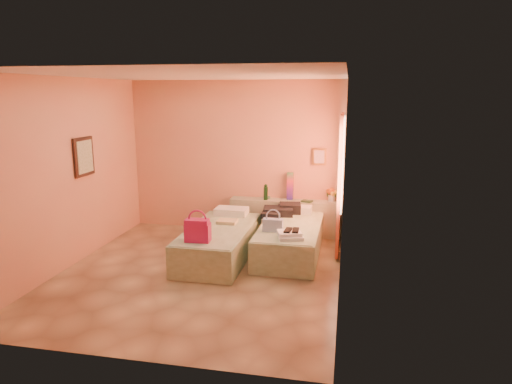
# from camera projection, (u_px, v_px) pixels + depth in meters

# --- Properties ---
(ground) EXTENTS (4.50, 4.50, 0.00)m
(ground) POSITION_uv_depth(u_px,v_px,m) (200.00, 273.00, 6.64)
(ground) COLOR tan
(ground) RESTS_ON ground
(room_walls) EXTENTS (4.02, 4.51, 2.81)m
(room_walls) POSITION_uv_depth(u_px,v_px,m) (222.00, 147.00, 6.77)
(room_walls) COLOR tan
(room_walls) RESTS_ON ground
(headboard_ledge) EXTENTS (2.05, 0.30, 0.65)m
(headboard_ledge) POSITION_uv_depth(u_px,v_px,m) (286.00, 217.00, 8.40)
(headboard_ledge) COLOR gray
(headboard_ledge) RESTS_ON ground
(bed_left) EXTENTS (0.92, 2.01, 0.50)m
(bed_left) POSITION_uv_depth(u_px,v_px,m) (219.00, 243.00, 7.19)
(bed_left) COLOR #ACC6A0
(bed_left) RESTS_ON ground
(bed_right) EXTENTS (0.92, 2.01, 0.50)m
(bed_right) POSITION_uv_depth(u_px,v_px,m) (290.00, 239.00, 7.37)
(bed_right) COLOR #ACC6A0
(bed_right) RESTS_ON ground
(water_bottle) EXTENTS (0.08, 0.08, 0.28)m
(water_bottle) POSITION_uv_depth(u_px,v_px,m) (266.00, 193.00, 8.32)
(water_bottle) COLOR #14391A
(water_bottle) RESTS_ON headboard_ledge
(rainbow_box) EXTENTS (0.11, 0.11, 0.50)m
(rainbow_box) POSITION_uv_depth(u_px,v_px,m) (290.00, 186.00, 8.34)
(rainbow_box) COLOR #B71658
(rainbow_box) RESTS_ON headboard_ledge
(small_dish) EXTENTS (0.16, 0.16, 0.03)m
(small_dish) POSITION_uv_depth(u_px,v_px,m) (267.00, 197.00, 8.48)
(small_dish) COLOR #4D8D6B
(small_dish) RESTS_ON headboard_ledge
(green_book) EXTENTS (0.22, 0.18, 0.03)m
(green_book) POSITION_uv_depth(u_px,v_px,m) (307.00, 201.00, 8.17)
(green_book) COLOR #234126
(green_book) RESTS_ON headboard_ledge
(flower_vase) EXTENTS (0.25, 0.25, 0.29)m
(flower_vase) POSITION_uv_depth(u_px,v_px,m) (332.00, 194.00, 8.20)
(flower_vase) COLOR white
(flower_vase) RESTS_ON headboard_ledge
(magenta_handbag) EXTENTS (0.36, 0.22, 0.33)m
(magenta_handbag) POSITION_uv_depth(u_px,v_px,m) (198.00, 230.00, 6.46)
(magenta_handbag) COLOR #B71658
(magenta_handbag) RESTS_ON bed_left
(khaki_garment) EXTENTS (0.31, 0.25, 0.05)m
(khaki_garment) POSITION_uv_depth(u_px,v_px,m) (227.00, 222.00, 7.39)
(khaki_garment) COLOR tan
(khaki_garment) RESTS_ON bed_left
(clothes_pile) EXTENTS (0.60, 0.60, 0.16)m
(clothes_pile) POSITION_uv_depth(u_px,v_px,m) (281.00, 210.00, 7.87)
(clothes_pile) COLOR black
(clothes_pile) RESTS_ON bed_right
(blue_handbag) EXTENTS (0.31, 0.13, 0.20)m
(blue_handbag) POSITION_uv_depth(u_px,v_px,m) (273.00, 225.00, 6.94)
(blue_handbag) COLOR #4463A5
(blue_handbag) RESTS_ON bed_right
(towel_stack) EXTENTS (0.42, 0.38, 0.10)m
(towel_stack) POSITION_uv_depth(u_px,v_px,m) (290.00, 235.00, 6.61)
(towel_stack) COLOR white
(towel_stack) RESTS_ON bed_right
(sandal_pair) EXTENTS (0.19, 0.25, 0.02)m
(sandal_pair) POSITION_uv_depth(u_px,v_px,m) (292.00, 230.00, 6.62)
(sandal_pair) COLOR black
(sandal_pair) RESTS_ON towel_stack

